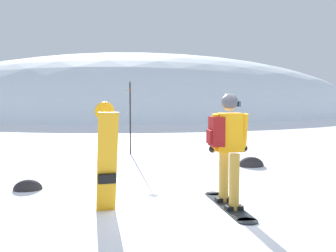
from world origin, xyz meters
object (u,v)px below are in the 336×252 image
object	(u,v)px
rock_dark	(251,166)
rock_small	(28,189)
piste_marker_near	(130,112)
snowboarder_main	(227,147)
spare_snowboard	(107,157)

from	to	relation	value
rock_dark	rock_small	world-z (taller)	rock_dark
piste_marker_near	rock_small	world-z (taller)	piste_marker_near
piste_marker_near	rock_small	distance (m)	4.70
rock_dark	rock_small	size ratio (longest dim) A/B	1.21
rock_small	piste_marker_near	bearing A→B (deg)	55.42
snowboarder_main	rock_dark	size ratio (longest dim) A/B	2.97
piste_marker_near	rock_dark	size ratio (longest dim) A/B	3.33
spare_snowboard	rock_dark	xyz separation A→B (m)	(3.79, 2.99, -0.81)
spare_snowboard	piste_marker_near	size ratio (longest dim) A/B	0.78
rock_dark	snowboarder_main	bearing A→B (deg)	-122.58
snowboarder_main	spare_snowboard	world-z (taller)	snowboarder_main
rock_dark	rock_small	xyz separation A→B (m)	(-4.94, -1.09, 0.00)
spare_snowboard	rock_dark	world-z (taller)	spare_snowboard
snowboarder_main	rock_dark	bearing A→B (deg)	57.42
rock_dark	rock_small	bearing A→B (deg)	-167.53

